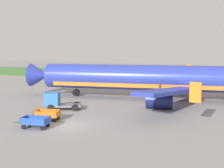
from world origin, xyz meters
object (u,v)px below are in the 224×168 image
at_px(baggage_cart_nearest, 35,122).
at_px(baggage_cart_second_in_row, 47,115).
at_px(airplane, 150,78).
at_px(service_truck_beside_carts, 56,101).

bearing_deg(baggage_cart_nearest, baggage_cart_second_in_row, 104.10).
relative_size(airplane, baggage_cart_nearest, 10.36).
height_order(airplane, baggage_cart_second_in_row, airplane).
relative_size(baggage_cart_second_in_row, service_truck_beside_carts, 0.76).
bearing_deg(baggage_cart_second_in_row, airplane, 68.56).
distance_m(baggage_cart_nearest, service_truck_beside_carts, 8.33).
xyz_separation_m(airplane, baggage_cart_nearest, (-5.74, -19.30, -2.45)).
relative_size(baggage_cart_nearest, service_truck_beside_carts, 0.76).
xyz_separation_m(baggage_cart_second_in_row, service_truck_beside_carts, (-2.17, 4.94, 0.50)).
distance_m(baggage_cart_nearest, baggage_cart_second_in_row, 2.95).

